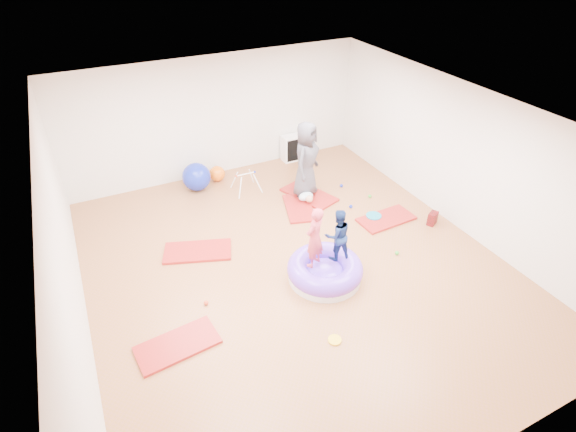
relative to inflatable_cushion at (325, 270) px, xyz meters
name	(u,v)px	position (x,y,z in m)	size (l,w,h in m)	color
room	(296,200)	(-0.31, 0.51, 1.24)	(7.01, 8.01, 2.81)	#9D6331
gym_mat_front_left	(178,345)	(-2.68, -0.35, -0.14)	(1.18, 0.59, 0.05)	red
gym_mat_mid_left	(198,251)	(-1.78, 1.66, -0.14)	(1.24, 0.62, 0.05)	red
gym_mat_center_back	(299,208)	(0.61, 2.15, -0.14)	(1.11, 0.55, 0.05)	red
gym_mat_right	(386,219)	(2.04, 0.98, -0.14)	(1.17, 0.58, 0.05)	red
gym_mat_rear_right	(309,195)	(1.06, 2.53, -0.13)	(1.25, 0.63, 0.05)	red
inflatable_cushion	(325,270)	(0.00, 0.00, 0.00)	(1.31, 1.31, 0.41)	white
child_pink	(315,235)	(-0.19, 0.07, 0.78)	(0.41, 0.27, 1.11)	#C93F50
child_navy	(338,233)	(0.24, 0.05, 0.70)	(0.47, 0.36, 0.96)	navy
adult_caregiver	(306,160)	(1.00, 2.59, 0.73)	(0.82, 0.53, 1.68)	#46454D
infant	(307,197)	(0.87, 2.29, -0.01)	(0.33, 0.34, 0.20)	silver
ball_pit_balls	(339,231)	(0.94, 1.04, -0.12)	(4.37, 2.66, 0.08)	yellow
exercise_ball_blue	(196,177)	(-1.10, 3.92, 0.16)	(0.64, 0.64, 0.64)	#1626B2
exercise_ball_orange	(217,174)	(-0.55, 4.11, 0.02)	(0.37, 0.37, 0.37)	orange
infant_play_gym	(246,179)	(-0.12, 3.34, 0.14)	(0.59, 0.56, 0.45)	white
cube_shelf	(295,147)	(1.60, 4.30, 0.17)	(0.66, 0.33, 0.66)	white
balance_disc	(374,217)	(1.84, 1.15, -0.13)	(0.32, 0.32, 0.07)	teal
backpack	(433,218)	(2.79, 0.45, -0.03)	(0.23, 0.14, 0.27)	#94090C
yellow_toy	(335,340)	(-0.57, -1.28, -0.15)	(0.20, 0.20, 0.03)	yellow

